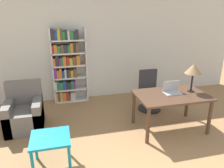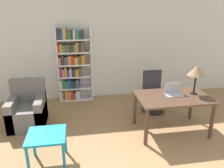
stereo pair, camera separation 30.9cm
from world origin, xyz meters
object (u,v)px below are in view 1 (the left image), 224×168
at_px(laptop, 172,90).
at_px(side_table_blue, 51,142).
at_px(bookshelf, 67,66).
at_px(desk, 171,99).
at_px(armchair, 25,114).
at_px(table_lamp, 193,69).
at_px(office_chair, 149,92).

xyz_separation_m(laptop, side_table_blue, (-2.39, -0.70, -0.36)).
bearing_deg(bookshelf, desk, -45.07).
bearing_deg(armchair, desk, -14.51).
distance_m(table_lamp, office_chair, 1.34).
bearing_deg(office_chair, desk, -88.06).
relative_size(office_chair, armchair, 1.02).
bearing_deg(laptop, bookshelf, 136.64).
bearing_deg(laptop, table_lamp, -2.63).
height_order(laptop, bookshelf, bookshelf).
relative_size(desk, table_lamp, 2.43).
distance_m(armchair, bookshelf, 1.67).
bearing_deg(bookshelf, office_chair, -26.45).
bearing_deg(table_lamp, side_table_blue, -166.44).
relative_size(table_lamp, armchair, 0.61).
bearing_deg(laptop, office_chair, 94.66).
height_order(desk, table_lamp, table_lamp).
distance_m(office_chair, armchair, 2.89).
xyz_separation_m(armchair, bookshelf, (0.96, 1.20, 0.65)).
bearing_deg(table_lamp, armchair, 168.30).
xyz_separation_m(office_chair, armchair, (-2.87, -0.25, -0.11)).
relative_size(laptop, bookshelf, 0.18).
relative_size(laptop, armchair, 0.36).
bearing_deg(desk, side_table_blue, -165.12).
bearing_deg(bookshelf, side_table_blue, -99.02).
bearing_deg(office_chair, side_table_blue, -145.00).
height_order(table_lamp, office_chair, table_lamp).
height_order(table_lamp, side_table_blue, table_lamp).
distance_m(laptop, office_chair, 1.01).
relative_size(laptop, side_table_blue, 0.57).
distance_m(desk, table_lamp, 0.74).
distance_m(laptop, side_table_blue, 2.52).
distance_m(desk, armchair, 3.02).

